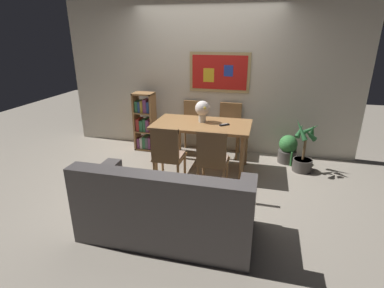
{
  "coord_description": "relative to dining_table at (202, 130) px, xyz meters",
  "views": [
    {
      "loc": [
        1.05,
        -3.93,
        2.06
      ],
      "look_at": [
        0.13,
        -0.27,
        0.65
      ],
      "focal_mm": 28.02,
      "sensor_mm": 36.0,
      "label": 1
    }
  ],
  "objects": [
    {
      "name": "leather_couch",
      "position": [
        -0.0,
        -1.74,
        -0.34
      ],
      "size": [
        1.8,
        0.84,
        0.84
      ],
      "color": "#514C4C",
      "rests_on": "ground_plane"
    },
    {
      "name": "dining_chair_far_left",
      "position": [
        -0.33,
        0.74,
        -0.12
      ],
      "size": [
        0.4,
        0.41,
        0.91
      ],
      "color": "#9E7042",
      "rests_on": "ground_plane"
    },
    {
      "name": "bookshelf",
      "position": [
        -1.19,
        0.6,
        -0.15
      ],
      "size": [
        0.36,
        0.28,
        1.06
      ],
      "color": "#9E7042",
      "rests_on": "ground_plane"
    },
    {
      "name": "tv_remote",
      "position": [
        0.35,
        -0.03,
        0.12
      ],
      "size": [
        0.15,
        0.13,
        0.02
      ],
      "color": "black",
      "rests_on": "dining_table"
    },
    {
      "name": "flower_vase",
      "position": [
        -0.01,
        0.08,
        0.3
      ],
      "size": [
        0.22,
        0.22,
        0.33
      ],
      "color": "beige",
      "rests_on": "dining_table"
    },
    {
      "name": "potted_ivy",
      "position": [
        1.34,
        0.6,
        -0.42
      ],
      "size": [
        0.3,
        0.32,
        0.51
      ],
      "color": "#4C4742",
      "rests_on": "ground_plane"
    },
    {
      "name": "dining_chair_near_left",
      "position": [
        -0.31,
        -0.75,
        -0.12
      ],
      "size": [
        0.4,
        0.41,
        0.91
      ],
      "color": "#9E7042",
      "rests_on": "ground_plane"
    },
    {
      "name": "wall_back_with_painting",
      "position": [
        -0.13,
        0.97,
        0.65
      ],
      "size": [
        5.2,
        0.14,
        2.6
      ],
      "color": "beige",
      "rests_on": "ground_plane"
    },
    {
      "name": "dining_chair_far_right",
      "position": [
        0.33,
        0.74,
        -0.12
      ],
      "size": [
        0.4,
        0.41,
        0.91
      ],
      "color": "#9E7042",
      "rests_on": "ground_plane"
    },
    {
      "name": "potted_palm",
      "position": [
        1.55,
        0.3,
        -0.37
      ],
      "size": [
        0.41,
        0.43,
        0.85
      ],
      "color": "#4C4742",
      "rests_on": "ground_plane"
    },
    {
      "name": "dining_chair_near_right",
      "position": [
        0.3,
        -0.75,
        -0.12
      ],
      "size": [
        0.4,
        0.41,
        0.91
      ],
      "color": "#9E7042",
      "rests_on": "ground_plane"
    },
    {
      "name": "dining_table",
      "position": [
        0.0,
        0.0,
        0.0
      ],
      "size": [
        1.47,
        0.83,
        0.76
      ],
      "color": "#9E7042",
      "rests_on": "ground_plane"
    },
    {
      "name": "ground_plane",
      "position": [
        -0.13,
        -0.36,
        -0.65
      ],
      "size": [
        12.0,
        12.0,
        0.0
      ],
      "primitive_type": "plane",
      "color": "gray"
    }
  ]
}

